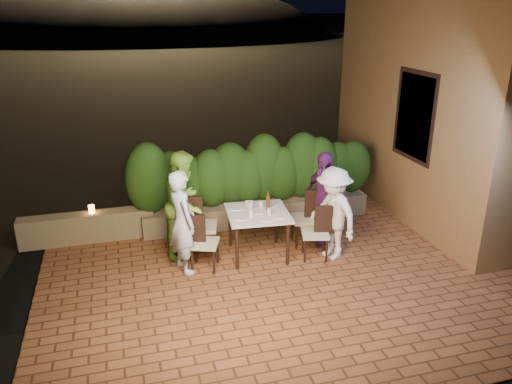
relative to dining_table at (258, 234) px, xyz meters
name	(u,v)px	position (x,y,z in m)	size (l,w,h in m)	color
ground	(287,286)	(0.16, -1.01, -0.40)	(400.00, 400.00, 0.00)	black
terrace_floor	(277,273)	(0.16, -0.51, -0.45)	(7.00, 6.00, 0.15)	brown
building_wall	(441,81)	(3.76, 0.99, 2.12)	(1.60, 5.00, 5.00)	olive
window_pane	(416,116)	(2.98, 0.49, 1.62)	(0.08, 1.00, 1.40)	black
window_frame	(415,116)	(2.97, 0.49, 1.62)	(0.06, 1.15, 1.55)	black
planter	(257,211)	(0.36, 1.29, -0.17)	(4.20, 0.55, 0.40)	#77694C
hedge	(257,173)	(0.36, 1.29, 0.57)	(4.00, 0.70, 1.10)	#1E4111
parapet	(88,227)	(-2.64, 1.29, -0.12)	(2.20, 0.30, 0.50)	#77694C
hill	(145,70)	(2.16, 58.99, -4.38)	(52.00, 40.00, 22.00)	black
dining_table	(258,234)	(0.00, 0.00, 0.00)	(0.95, 0.95, 0.75)	white
plate_nw	(241,218)	(-0.32, -0.16, 0.38)	(0.22, 0.22, 0.01)	white
plate_sw	(236,208)	(-0.30, 0.24, 0.38)	(0.23, 0.23, 0.01)	white
plate_ne	(279,216)	(0.27, -0.25, 0.38)	(0.24, 0.24, 0.01)	white
plate_se	(272,205)	(0.30, 0.21, 0.38)	(0.21, 0.21, 0.01)	white
plate_centre	(258,211)	(0.01, 0.01, 0.38)	(0.24, 0.24, 0.01)	white
plate_front	(267,219)	(0.06, -0.30, 0.38)	(0.23, 0.23, 0.01)	white
glass_nw	(251,213)	(-0.15, -0.14, 0.43)	(0.06, 0.06, 0.11)	silver
glass_sw	(250,206)	(-0.08, 0.16, 0.43)	(0.07, 0.07, 0.11)	silver
glass_ne	(269,211)	(0.14, -0.15, 0.43)	(0.06, 0.06, 0.11)	silver
glass_se	(261,204)	(0.10, 0.14, 0.44)	(0.07, 0.07, 0.12)	silver
beer_bottle	(268,201)	(0.17, 0.02, 0.53)	(0.06, 0.06, 0.32)	#50300D
bowl	(249,203)	(-0.04, 0.34, 0.39)	(0.16, 0.16, 0.04)	white
chair_left_front	(205,242)	(-0.89, -0.19, 0.06)	(0.41, 0.41, 0.88)	black
chair_left_back	(202,225)	(-0.84, 0.30, 0.12)	(0.46, 0.46, 0.99)	black
chair_right_front	(315,232)	(0.84, -0.33, 0.07)	(0.41, 0.41, 0.89)	black
chair_right_back	(306,217)	(0.88, 0.17, 0.11)	(0.45, 0.45, 0.97)	black
diner_blue	(182,222)	(-1.21, -0.16, 0.42)	(0.58, 0.38, 1.60)	#C5E0FD
diner_green	(185,204)	(-1.08, 0.39, 0.48)	(0.83, 0.65, 1.72)	#8CD241
diner_white	(333,214)	(1.11, -0.38, 0.37)	(0.97, 0.56, 1.50)	white
diner_purple	(323,198)	(1.17, 0.16, 0.42)	(0.94, 0.39, 1.60)	#66256F
parapet_lamp	(92,209)	(-2.54, 1.29, 0.20)	(0.10, 0.10, 0.14)	orange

